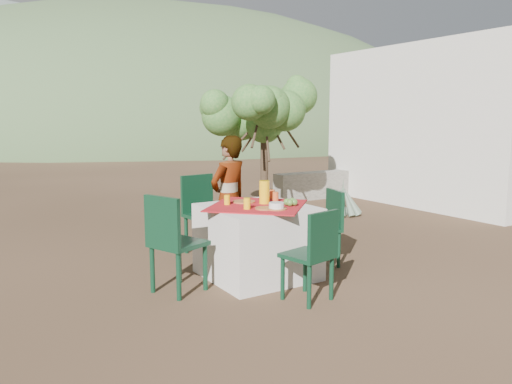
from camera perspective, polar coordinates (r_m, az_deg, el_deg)
ground at (r=5.88m, az=2.70°, el=-7.88°), size 160.00×160.00×0.00m
table at (r=5.24m, az=0.15°, el=-5.61°), size 1.30×1.30×0.76m
chair_far at (r=6.16m, az=-6.14°, el=-2.06°), size 0.49×0.49×0.96m
chair_near at (r=4.53m, az=6.61°, el=-6.76°), size 0.46×0.46×0.85m
chair_left at (r=4.76m, az=-9.58°, el=-5.37°), size 0.57×0.57×0.95m
chair_right at (r=5.69m, az=8.01°, el=-3.60°), size 0.48×0.48×0.85m
person at (r=5.79m, az=-3.11°, el=-0.75°), size 0.61×0.49×1.46m
shrub_tree at (r=8.49m, az=1.11°, el=8.32°), size 1.76×1.73×2.07m
agave at (r=8.70m, az=9.90°, el=-1.03°), size 0.67×0.67×0.71m
guesthouse at (r=10.92m, az=22.11°, el=7.03°), size 3.20×4.20×3.00m
stone_wall at (r=10.63m, az=8.30°, el=0.91°), size 2.60×0.35×0.55m
hill_near_right at (r=43.43m, az=-11.43°, el=6.10°), size 48.00×48.00×20.00m
hill_far_right at (r=59.51m, az=-0.25°, el=6.86°), size 36.00×36.00×14.00m
plate_far at (r=5.33m, az=-1.38°, el=-1.11°), size 0.24×0.24×0.01m
plate_near at (r=4.93m, az=1.06°, el=-1.88°), size 0.20×0.20×0.01m
glass_far at (r=5.18m, az=-3.33°, el=-0.89°), size 0.06×0.06×0.10m
glass_near at (r=4.92m, az=-1.03°, el=-1.32°), size 0.07×0.07×0.11m
juice_pitcher at (r=5.23m, az=0.97°, el=-0.01°), size 0.11×0.11×0.24m
bowl_plate at (r=4.92m, az=2.35°, el=-1.92°), size 0.21×0.21×0.01m
white_bowl at (r=4.91m, az=2.36°, el=-1.53°), size 0.15×0.15×0.06m
jar_left at (r=5.35m, az=2.24°, el=-0.56°), size 0.07×0.07×0.11m
jar_right at (r=5.55m, az=1.84°, el=-0.26°), size 0.06×0.06×0.10m
napkin_holder at (r=5.35m, az=0.83°, el=-0.71°), size 0.07×0.06×0.08m
fruit_cluster at (r=5.13m, az=3.99°, el=-1.16°), size 0.15×0.14×0.07m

